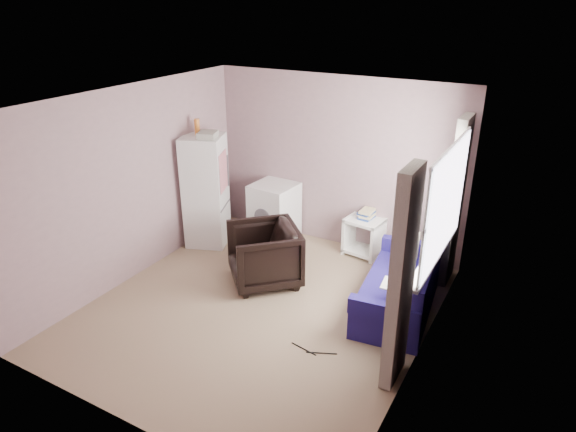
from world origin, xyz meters
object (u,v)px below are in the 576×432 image
Objects in this scene: side_table at (365,233)px; fridge at (206,190)px; sofa at (403,289)px; armchair at (264,252)px; washing_machine at (274,210)px.

fridge is at bearing -159.84° from side_table.
fridge is at bearing 167.22° from sofa.
fridge reaches higher than side_table.
sofa is at bearing -51.32° from side_table.
fridge reaches higher than armchair.
fridge is 2.17× the size of washing_machine.
fridge reaches higher than sofa.
armchair is 0.46× the size of fridge.
armchair is 1.80m from sofa.
armchair is 1.00× the size of washing_machine.
armchair reaches higher than sofa.
side_table is (1.42, 0.18, -0.13)m from washing_machine.
washing_machine is at bearing 17.41° from fridge.
fridge is 2.74× the size of side_table.
armchair is at bearing -60.85° from washing_machine.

